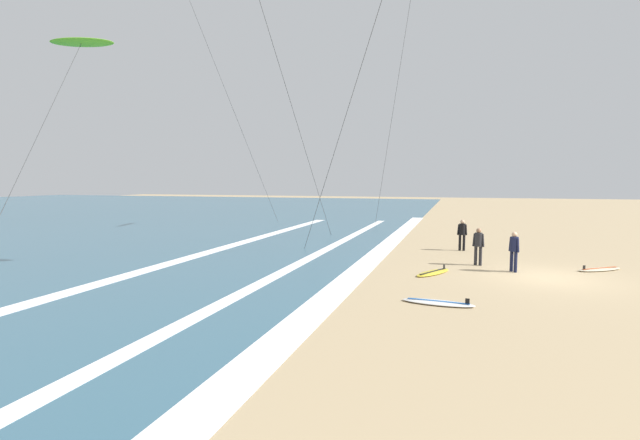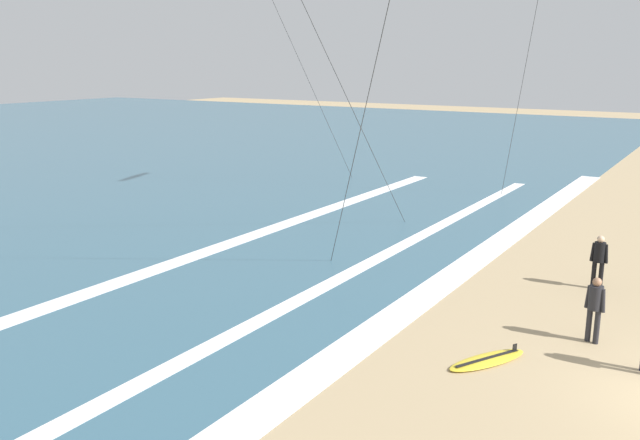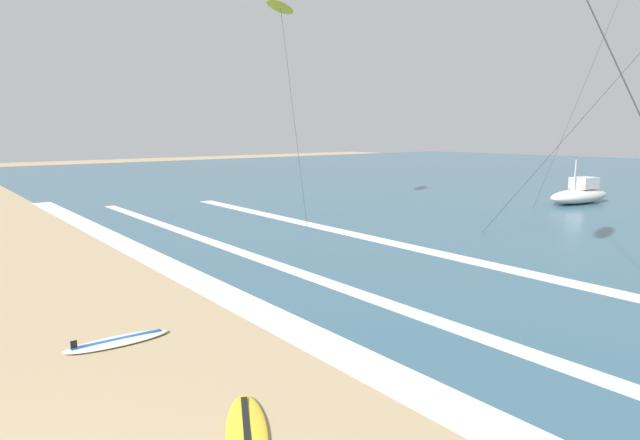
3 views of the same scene
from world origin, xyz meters
The scene contains 7 objects.
wave_foam_shoreline centered at (-1.80, 6.94, 0.01)m, with size 55.89×1.04×0.01m, color white.
wave_foam_mid_break centered at (-1.91, 9.77, 0.01)m, with size 47.34×0.57×0.01m, color white.
wave_foam_outer_break centered at (-1.50, 15.18, 0.01)m, with size 44.89×0.79×0.01m, color white.
surfboard_foreground_flat centered at (-0.57, 4.06, 0.05)m, with size 2.13×1.53×0.25m.
surfboard_right_spare centered at (-5.05, 3.67, 0.05)m, with size 0.79×2.15×0.25m.
kite_yellow_low_near centered at (-18.76, 17.56, 11.05)m, with size 7.03×4.38×11.33m.
offshore_boat centered at (-8.43, 32.59, 0.55)m, with size 2.43×5.39×2.70m.
Camera 3 is at (5.25, 0.66, 4.31)m, focal length 28.30 mm.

